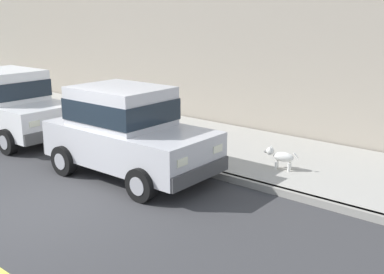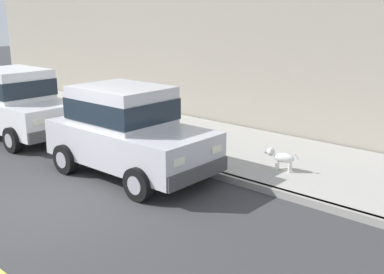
% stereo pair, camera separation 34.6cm
% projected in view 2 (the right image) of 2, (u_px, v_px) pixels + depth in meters
% --- Properties ---
extents(ground_plane, '(80.00, 80.00, 0.00)m').
position_uv_depth(ground_plane, '(41.00, 204.00, 8.37)').
color(ground_plane, '#38383A').
extents(curb, '(0.16, 64.00, 0.14)m').
position_uv_depth(curb, '(166.00, 160.00, 10.65)').
color(curb, gray).
rests_on(curb, ground).
extents(sidewalk, '(3.60, 64.00, 0.14)m').
position_uv_depth(sidewalk, '(215.00, 144.00, 11.94)').
color(sidewalk, '#A8A59E').
rests_on(sidewalk, ground).
extents(car_silver_hatchback, '(2.01, 3.83, 1.88)m').
position_uv_depth(car_silver_hatchback, '(127.00, 130.00, 9.69)').
color(car_silver_hatchback, '#BCBCC1').
rests_on(car_silver_hatchback, ground).
extents(car_white_hatchback, '(1.99, 3.82, 1.88)m').
position_uv_depth(car_white_hatchback, '(17.00, 103.00, 12.64)').
color(car_white_hatchback, white).
rests_on(car_white_hatchback, ground).
extents(dog_white, '(0.31, 0.74, 0.49)m').
position_uv_depth(dog_white, '(281.00, 157.00, 9.67)').
color(dog_white, white).
rests_on(dog_white, sidewalk).
extents(building_facade, '(0.50, 20.00, 5.16)m').
position_uv_depth(building_facade, '(160.00, 37.00, 15.46)').
color(building_facade, '#9E9384').
rests_on(building_facade, ground).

